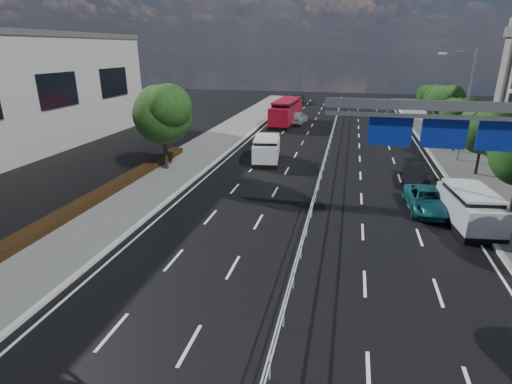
% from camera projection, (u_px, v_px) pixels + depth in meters
% --- Properties ---
extents(ground, '(160.00, 160.00, 0.00)m').
position_uv_depth(ground, '(275.00, 360.00, 12.30)').
color(ground, black).
rests_on(ground, ground).
extents(kerb_near, '(0.25, 140.00, 0.15)m').
position_uv_depth(kerb_near, '(27.00, 316.00, 14.21)').
color(kerb_near, silver).
rests_on(kerb_near, ground).
extents(median_fence, '(0.05, 85.00, 1.02)m').
position_uv_depth(median_fence, '(326.00, 158.00, 32.72)').
color(median_fence, silver).
rests_on(median_fence, ground).
extents(hedge_near, '(1.00, 36.00, 0.44)m').
position_uv_depth(hedge_near, '(28.00, 236.00, 19.61)').
color(hedge_near, black).
rests_on(hedge_near, sidewalk_near).
extents(overhead_gantry, '(10.24, 0.38, 7.45)m').
position_uv_depth(overhead_gantry, '(463.00, 128.00, 18.15)').
color(overhead_gantry, gray).
rests_on(overhead_gantry, ground).
extents(streetlight_far, '(2.78, 2.40, 9.00)m').
position_uv_depth(streetlight_far, '(464.00, 99.00, 32.08)').
color(streetlight_far, gray).
rests_on(streetlight_far, ground).
extents(near_tree_back, '(4.84, 4.51, 6.69)m').
position_uv_depth(near_tree_back, '(163.00, 111.00, 29.75)').
color(near_tree_back, black).
rests_on(near_tree_back, ground).
extents(far_tree_e, '(3.63, 3.38, 5.13)m').
position_uv_depth(far_tree_e, '(485.00, 129.00, 28.80)').
color(far_tree_e, black).
rests_on(far_tree_e, ground).
extents(far_tree_f, '(3.52, 3.28, 5.02)m').
position_uv_depth(far_tree_f, '(460.00, 114.00, 35.69)').
color(far_tree_f, black).
rests_on(far_tree_f, ground).
extents(far_tree_g, '(3.96, 3.69, 5.45)m').
position_uv_depth(far_tree_g, '(443.00, 101.00, 42.46)').
color(far_tree_g, black).
rests_on(far_tree_g, ground).
extents(far_tree_h, '(3.41, 3.18, 4.91)m').
position_uv_depth(far_tree_h, '(431.00, 96.00, 49.44)').
color(far_tree_h, black).
rests_on(far_tree_h, ground).
extents(white_minivan, '(2.69, 5.03, 2.08)m').
position_uv_depth(white_minivan, '(267.00, 150.00, 33.47)').
color(white_minivan, black).
rests_on(white_minivan, ground).
extents(red_bus, '(2.81, 10.14, 3.00)m').
position_uv_depth(red_bus, '(286.00, 111.00, 49.99)').
color(red_bus, black).
rests_on(red_bus, ground).
extents(near_car_silver, '(2.34, 4.80, 1.58)m').
position_uv_depth(near_car_silver, '(298.00, 117.00, 50.32)').
color(near_car_silver, '#96989C').
rests_on(near_car_silver, ground).
extents(near_car_dark, '(1.69, 4.74, 1.56)m').
position_uv_depth(near_car_dark, '(298.00, 98.00, 69.36)').
color(near_car_dark, black).
rests_on(near_car_dark, ground).
extents(silver_minivan, '(2.68, 5.12, 2.04)m').
position_uv_depth(silver_minivan, '(470.00, 208.00, 21.33)').
color(silver_minivan, black).
rests_on(silver_minivan, ground).
extents(parked_car_teal, '(2.41, 4.77, 1.30)m').
position_uv_depth(parked_car_teal, '(427.00, 200.00, 23.41)').
color(parked_car_teal, '#165E66').
rests_on(parked_car_teal, ground).
extents(parked_car_dark, '(2.21, 4.62, 1.30)m').
position_uv_depth(parked_car_dark, '(415.00, 175.00, 28.08)').
color(parked_car_dark, black).
rests_on(parked_car_dark, ground).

